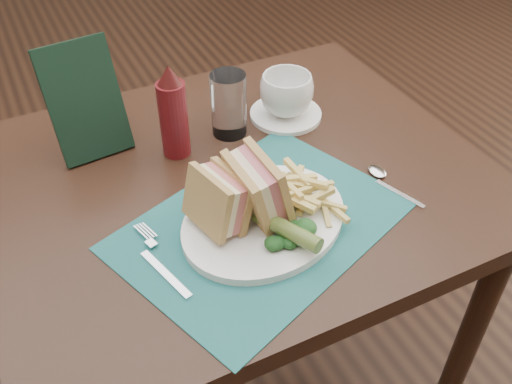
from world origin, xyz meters
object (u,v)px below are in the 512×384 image
(drinking_glass, at_px, (229,105))
(sandwich_half_b, at_px, (247,190))
(sandwich_half_a, at_px, (207,205))
(ketchup_bottle, at_px, (173,111))
(table_main, at_px, (240,301))
(placemat, at_px, (262,225))
(saucer, at_px, (286,114))
(plate, at_px, (264,220))
(check_presenter, at_px, (85,101))
(coffee_cup, at_px, (286,94))

(drinking_glass, bearing_deg, sandwich_half_b, -108.02)
(sandwich_half_a, relative_size, ketchup_bottle, 0.55)
(table_main, relative_size, placemat, 1.96)
(table_main, distance_m, sandwich_half_a, 0.48)
(saucer, height_order, drinking_glass, drinking_glass)
(plate, distance_m, check_presenter, 0.40)
(sandwich_half_b, xyz_separation_m, coffee_cup, (0.21, 0.26, -0.02))
(check_presenter, bearing_deg, table_main, -47.99)
(placemat, height_order, sandwich_half_b, sandwich_half_b)
(sandwich_half_b, xyz_separation_m, saucer, (0.21, 0.26, -0.07))
(drinking_glass, bearing_deg, coffee_cup, 0.49)
(coffee_cup, relative_size, check_presenter, 0.50)
(sandwich_half_b, bearing_deg, plate, -24.77)
(table_main, relative_size, saucer, 6.00)
(table_main, relative_size, drinking_glass, 6.92)
(sandwich_half_b, distance_m, saucer, 0.34)
(plate, distance_m, coffee_cup, 0.33)
(drinking_glass, relative_size, ketchup_bottle, 0.70)
(table_main, bearing_deg, check_presenter, 138.49)
(plate, bearing_deg, ketchup_bottle, 82.05)
(sandwich_half_a, relative_size, coffee_cup, 0.93)
(sandwich_half_b, relative_size, drinking_glass, 0.89)
(table_main, relative_size, sandwich_half_b, 7.75)
(drinking_glass, bearing_deg, plate, -102.27)
(sandwich_half_b, distance_m, coffee_cup, 0.34)
(sandwich_half_b, height_order, ketchup_bottle, ketchup_bottle)
(sandwich_half_b, height_order, drinking_glass, sandwich_half_b)
(coffee_cup, bearing_deg, plate, -124.77)
(table_main, height_order, drinking_glass, drinking_glass)
(placemat, xyz_separation_m, plate, (0.00, 0.00, 0.01))
(check_presenter, bearing_deg, drinking_glass, -20.64)
(placemat, height_order, ketchup_bottle, ketchup_bottle)
(placemat, bearing_deg, table_main, 82.11)
(plate, bearing_deg, coffee_cup, 33.94)
(sandwich_half_b, bearing_deg, coffee_cup, 49.37)
(ketchup_bottle, bearing_deg, plate, -76.66)
(plate, height_order, saucer, plate)
(saucer, bearing_deg, sandwich_half_a, -137.45)
(saucer, bearing_deg, placemat, -125.36)
(plate, relative_size, saucer, 2.00)
(coffee_cup, bearing_deg, table_main, -143.89)
(ketchup_bottle, xyz_separation_m, check_presenter, (-0.14, 0.08, 0.01))
(placemat, bearing_deg, coffee_cup, 54.64)
(placemat, bearing_deg, drinking_glass, 76.80)
(drinking_glass, bearing_deg, table_main, -109.12)
(plate, distance_m, drinking_glass, 0.28)
(table_main, distance_m, drinking_glass, 0.46)
(table_main, distance_m, ketchup_bottle, 0.49)
(table_main, bearing_deg, ketchup_bottle, 124.94)
(table_main, distance_m, saucer, 0.44)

